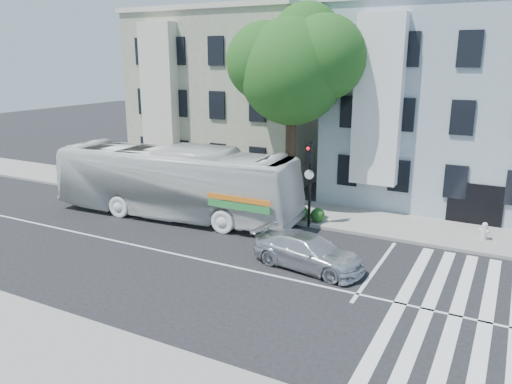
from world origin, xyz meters
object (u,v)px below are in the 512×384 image
Objects in this scene: traffic_signal at (310,172)px; fire_hydrant at (484,231)px; bus at (175,182)px; sedan at (308,252)px.

traffic_signal reaches higher than fire_hydrant.
fire_hydrant is (14.86, 3.35, -1.31)m from bus.
fire_hydrant is (7.90, 1.81, -2.27)m from traffic_signal.
traffic_signal is (6.97, 1.54, 0.96)m from bus.
sedan reaches higher than fire_hydrant.
bus reaches higher than fire_hydrant.
sedan is (8.82, -3.03, -1.20)m from bus.
sedan is 1.06× the size of traffic_signal.
bus is at bearing -173.17° from traffic_signal.
fire_hydrant is at bearing 7.34° from traffic_signal.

